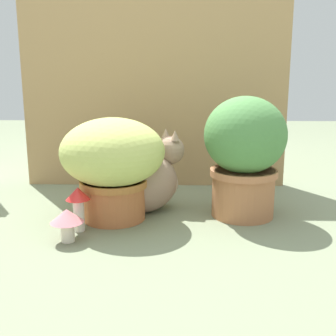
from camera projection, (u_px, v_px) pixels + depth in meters
ground_plane at (155, 222)px, 1.54m from camera, size 6.00×6.00×0.00m
cardboard_backdrop at (155, 88)px, 1.94m from camera, size 1.19×0.03×0.89m
grass_planter at (113, 161)px, 1.53m from camera, size 0.37×0.37×0.37m
leafy_planter at (245, 152)px, 1.56m from camera, size 0.30×0.30×0.44m
cat at (150, 180)px, 1.65m from camera, size 0.37×0.29×0.32m
mushroom_ornament_pink at (67, 219)px, 1.36m from camera, size 0.11×0.11×0.11m
mushroom_ornament_red at (78, 201)px, 1.44m from camera, size 0.08×0.08×0.15m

